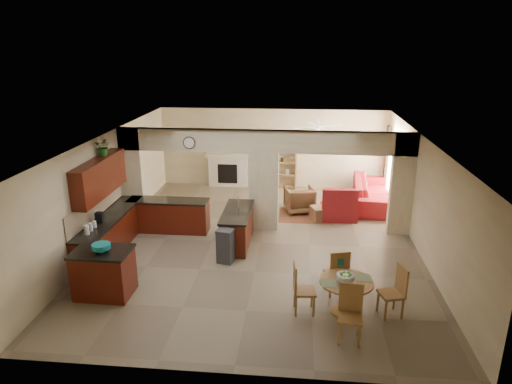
# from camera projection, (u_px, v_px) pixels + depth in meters

# --- Properties ---
(floor) EXTENTS (10.00, 10.00, 0.00)m
(floor) POSITION_uv_depth(u_px,v_px,m) (260.00, 243.00, 11.98)
(floor) COLOR #796B53
(floor) RESTS_ON ground
(ceiling) EXTENTS (10.00, 10.00, 0.00)m
(ceiling) POSITION_uv_depth(u_px,v_px,m) (261.00, 138.00, 11.10)
(ceiling) COLOR white
(ceiling) RESTS_ON wall_back
(wall_back) EXTENTS (8.00, 0.00, 8.00)m
(wall_back) POSITION_uv_depth(u_px,v_px,m) (273.00, 148.00, 16.26)
(wall_back) COLOR beige
(wall_back) RESTS_ON floor
(wall_front) EXTENTS (8.00, 0.00, 8.00)m
(wall_front) POSITION_uv_depth(u_px,v_px,m) (232.00, 297.00, 6.81)
(wall_front) COLOR beige
(wall_front) RESTS_ON floor
(wall_left) EXTENTS (0.00, 10.00, 10.00)m
(wall_left) POSITION_uv_depth(u_px,v_px,m) (108.00, 188.00, 11.90)
(wall_left) COLOR beige
(wall_left) RESTS_ON floor
(wall_right) EXTENTS (0.00, 10.00, 10.00)m
(wall_right) POSITION_uv_depth(u_px,v_px,m) (423.00, 197.00, 11.17)
(wall_right) COLOR beige
(wall_right) RESTS_ON floor
(partition_left_pier) EXTENTS (0.60, 0.25, 2.80)m
(partition_left_pier) POSITION_uv_depth(u_px,v_px,m) (133.00, 177.00, 12.82)
(partition_left_pier) COLOR beige
(partition_left_pier) RESTS_ON floor
(partition_center_pier) EXTENTS (0.80, 0.25, 2.20)m
(partition_center_pier) POSITION_uv_depth(u_px,v_px,m) (264.00, 191.00, 12.58)
(partition_center_pier) COLOR beige
(partition_center_pier) RESTS_ON floor
(partition_right_pier) EXTENTS (0.60, 0.25, 2.80)m
(partition_right_pier) POSITION_uv_depth(u_px,v_px,m) (402.00, 185.00, 12.15)
(partition_right_pier) COLOR beige
(partition_right_pier) RESTS_ON floor
(partition_header) EXTENTS (8.00, 0.25, 0.60)m
(partition_header) POSITION_uv_depth(u_px,v_px,m) (264.00, 141.00, 12.14)
(partition_header) COLOR beige
(partition_header) RESTS_ON partition_center_pier
(kitchen_counter) EXTENTS (2.52, 3.29, 1.48)m
(kitchen_counter) POSITION_uv_depth(u_px,v_px,m) (135.00, 225.00, 11.89)
(kitchen_counter) COLOR #3B1106
(kitchen_counter) RESTS_ON floor
(upper_cabinets) EXTENTS (0.35, 2.40, 0.90)m
(upper_cabinets) POSITION_uv_depth(u_px,v_px,m) (100.00, 177.00, 10.96)
(upper_cabinets) COLOR #3B1106
(upper_cabinets) RESTS_ON wall_left
(peninsula) EXTENTS (0.70, 1.85, 0.91)m
(peninsula) POSITION_uv_depth(u_px,v_px,m) (237.00, 227.00, 11.78)
(peninsula) COLOR #3B1106
(peninsula) RESTS_ON floor
(wall_clock) EXTENTS (0.34, 0.03, 0.34)m
(wall_clock) POSITION_uv_depth(u_px,v_px,m) (189.00, 143.00, 12.19)
(wall_clock) COLOR #4D3419
(wall_clock) RESTS_ON partition_header
(rug) EXTENTS (1.60, 1.30, 0.01)m
(rug) POSITION_uv_depth(u_px,v_px,m) (306.00, 215.00, 13.85)
(rug) COLOR brown
(rug) RESTS_ON floor
(fireplace) EXTENTS (1.60, 0.35, 1.20)m
(fireplace) POSITION_uv_depth(u_px,v_px,m) (228.00, 170.00, 16.50)
(fireplace) COLOR silver
(fireplace) RESTS_ON floor
(shelving_unit) EXTENTS (1.00, 0.32, 1.80)m
(shelving_unit) POSITION_uv_depth(u_px,v_px,m) (282.00, 163.00, 16.22)
(shelving_unit) COLOR brown
(shelving_unit) RESTS_ON floor
(window_a) EXTENTS (0.02, 0.90, 1.90)m
(window_a) POSITION_uv_depth(u_px,v_px,m) (402.00, 178.00, 13.41)
(window_a) COLOR white
(window_a) RESTS_ON wall_right
(window_b) EXTENTS (0.02, 0.90, 1.90)m
(window_b) POSITION_uv_depth(u_px,v_px,m) (391.00, 164.00, 15.02)
(window_b) COLOR white
(window_b) RESTS_ON wall_right
(glazed_door) EXTENTS (0.02, 0.70, 2.10)m
(glazed_door) POSITION_uv_depth(u_px,v_px,m) (395.00, 175.00, 14.26)
(glazed_door) COLOR white
(glazed_door) RESTS_ON wall_right
(drape_a_left) EXTENTS (0.10, 0.28, 2.30)m
(drape_a_left) POSITION_uv_depth(u_px,v_px,m) (404.00, 184.00, 12.85)
(drape_a_left) COLOR #3A2117
(drape_a_left) RESTS_ON wall_right
(drape_a_right) EXTENTS (0.10, 0.28, 2.30)m
(drape_a_right) POSITION_uv_depth(u_px,v_px,m) (396.00, 173.00, 13.98)
(drape_a_right) COLOR #3A2117
(drape_a_right) RESTS_ON wall_right
(drape_b_left) EXTENTS (0.10, 0.28, 2.30)m
(drape_b_left) POSITION_uv_depth(u_px,v_px,m) (393.00, 168.00, 14.46)
(drape_b_left) COLOR #3A2117
(drape_b_left) RESTS_ON wall_right
(drape_b_right) EXTENTS (0.10, 0.28, 2.30)m
(drape_b_right) POSITION_uv_depth(u_px,v_px,m) (386.00, 159.00, 15.59)
(drape_b_right) COLOR #3A2117
(drape_b_right) RESTS_ON wall_right
(ceiling_fan) EXTENTS (1.00, 1.00, 0.10)m
(ceiling_fan) POSITION_uv_depth(u_px,v_px,m) (318.00, 127.00, 13.87)
(ceiling_fan) COLOR white
(ceiling_fan) RESTS_ON ceiling
(kitchen_island) EXTENTS (1.17, 0.85, 1.01)m
(kitchen_island) POSITION_uv_depth(u_px,v_px,m) (104.00, 273.00, 9.38)
(kitchen_island) COLOR #3B1106
(kitchen_island) RESTS_ON floor
(teal_bowl) EXTENTS (0.37, 0.37, 0.17)m
(teal_bowl) POSITION_uv_depth(u_px,v_px,m) (101.00, 248.00, 9.13)
(teal_bowl) COLOR #138184
(teal_bowl) RESTS_ON kitchen_island
(trash_can) EXTENTS (0.42, 0.38, 0.77)m
(trash_can) POSITION_uv_depth(u_px,v_px,m) (225.00, 247.00, 10.82)
(trash_can) COLOR #313134
(trash_can) RESTS_ON floor
(dining_table) EXTENTS (1.04, 1.04, 0.71)m
(dining_table) POSITION_uv_depth(u_px,v_px,m) (346.00, 291.00, 8.73)
(dining_table) COLOR brown
(dining_table) RESTS_ON floor
(fruit_bowl) EXTENTS (0.34, 0.34, 0.18)m
(fruit_bowl) POSITION_uv_depth(u_px,v_px,m) (345.00, 278.00, 8.59)
(fruit_bowl) COLOR #59AD25
(fruit_bowl) RESTS_ON dining_table
(sofa) EXTENTS (2.93, 1.35, 0.83)m
(sofa) POSITION_uv_depth(u_px,v_px,m) (371.00, 192.00, 14.66)
(sofa) COLOR maroon
(sofa) RESTS_ON floor
(chaise) EXTENTS (1.06, 0.89, 0.41)m
(chaise) POSITION_uv_depth(u_px,v_px,m) (338.00, 212.00, 13.56)
(chaise) COLOR maroon
(chaise) RESTS_ON floor
(armchair) EXTENTS (1.02, 1.04, 0.79)m
(armchair) POSITION_uv_depth(u_px,v_px,m) (299.00, 199.00, 14.06)
(armchair) COLOR maroon
(armchair) RESTS_ON floor
(ottoman) EXTENTS (0.69, 0.69, 0.39)m
(ottoman) POSITION_uv_depth(u_px,v_px,m) (321.00, 213.00, 13.47)
(ottoman) COLOR maroon
(ottoman) RESTS_ON floor
(plant) EXTENTS (0.43, 0.38, 0.44)m
(plant) POSITION_uv_depth(u_px,v_px,m) (103.00, 147.00, 11.11)
(plant) COLOR #195516
(plant) RESTS_ON upper_cabinets
(chair_north) EXTENTS (0.52, 0.52, 1.02)m
(chair_north) POSITION_uv_depth(u_px,v_px,m) (338.00, 271.00, 9.34)
(chair_north) COLOR brown
(chair_north) RESTS_ON floor
(chair_east) EXTENTS (0.52, 0.52, 1.02)m
(chair_east) POSITION_uv_depth(u_px,v_px,m) (396.00, 289.00, 8.66)
(chair_east) COLOR brown
(chair_east) RESTS_ON floor
(chair_south) EXTENTS (0.45, 0.45, 1.02)m
(chair_south) POSITION_uv_depth(u_px,v_px,m) (350.00, 310.00, 7.98)
(chair_south) COLOR brown
(chair_south) RESTS_ON floor
(chair_west) EXTENTS (0.46, 0.46, 1.02)m
(chair_west) POSITION_uv_depth(u_px,v_px,m) (300.00, 286.00, 8.76)
(chair_west) COLOR brown
(chair_west) RESTS_ON floor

